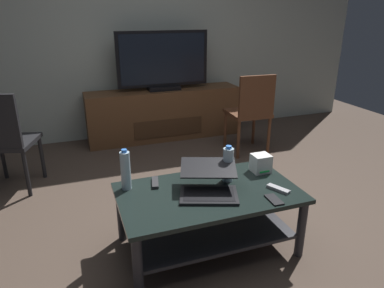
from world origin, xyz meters
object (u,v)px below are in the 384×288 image
at_px(side_chair, 4,138).
at_px(laptop, 209,184).
at_px(dining_chair, 251,110).
at_px(tv_remote, 278,189).
at_px(router_box, 261,163).
at_px(cell_phone, 274,200).
at_px(water_bottle_near, 126,170).
at_px(coffee_table, 208,209).
at_px(water_bottle_far, 228,164).
at_px(soundbar_remote, 155,183).
at_px(media_cabinet, 164,114).
at_px(television, 163,62).

relative_size(side_chair, laptop, 1.91).
distance_m(dining_chair, tv_remote, 1.76).
height_order(router_box, cell_phone, router_box).
distance_m(dining_chair, cell_phone, 1.89).
bearing_deg(water_bottle_near, laptop, -25.16).
height_order(coffee_table, laptop, laptop).
height_order(dining_chair, router_box, dining_chair).
relative_size(water_bottle_far, soundbar_remote, 1.65).
height_order(media_cabinet, cell_phone, media_cabinet).
distance_m(side_chair, laptop, 1.97).
bearing_deg(cell_phone, soundbar_remote, 146.29).
distance_m(television, soundbar_remote, 2.26).
height_order(laptop, cell_phone, laptop).
bearing_deg(soundbar_remote, water_bottle_far, -0.83).
bearing_deg(laptop, soundbar_remote, 142.31).
height_order(water_bottle_far, cell_phone, water_bottle_far).
height_order(side_chair, tv_remote, side_chair).
relative_size(media_cabinet, laptop, 3.96).
bearing_deg(laptop, water_bottle_far, 30.52).
relative_size(side_chair, soundbar_remote, 5.89).
xyz_separation_m(router_box, soundbar_remote, (-0.79, 0.07, -0.06)).
xyz_separation_m(side_chair, laptop, (1.38, -1.40, -0.02)).
bearing_deg(water_bottle_far, router_box, 9.90).
bearing_deg(router_box, laptop, -161.33).
bearing_deg(television, side_chair, -151.54).
bearing_deg(media_cabinet, router_box, -86.31).
xyz_separation_m(dining_chair, tv_remote, (-0.68, -1.62, -0.07)).
relative_size(laptop, cell_phone, 3.53).
distance_m(television, dining_chair, 1.24).
relative_size(dining_chair, water_bottle_far, 3.54).
bearing_deg(tv_remote, water_bottle_near, 132.79).
height_order(side_chair, cell_phone, side_chair).
bearing_deg(soundbar_remote, media_cabinet, 85.90).
bearing_deg(cell_phone, media_cabinet, 92.47).
relative_size(coffee_table, laptop, 2.44).
xyz_separation_m(coffee_table, laptop, (-0.01, -0.01, 0.20)).
bearing_deg(tv_remote, dining_chair, 41.38).
bearing_deg(soundbar_remote, water_bottle_near, -167.19).
xyz_separation_m(laptop, cell_phone, (0.35, -0.24, -0.06)).
relative_size(television, water_bottle_far, 4.34).
relative_size(water_bottle_far, tv_remote, 1.65).
height_order(router_box, water_bottle_far, water_bottle_far).
height_order(dining_chair, laptop, dining_chair).
relative_size(television, side_chair, 1.21).
xyz_separation_m(tv_remote, soundbar_remote, (-0.76, 0.37, 0.00)).
distance_m(coffee_table, water_bottle_near, 0.62).
height_order(water_bottle_near, soundbar_remote, water_bottle_near).
xyz_separation_m(television, soundbar_remote, (-0.65, -2.10, -0.53)).
xyz_separation_m(router_box, tv_remote, (-0.04, -0.30, -0.06)).
bearing_deg(water_bottle_far, side_chair, 140.81).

